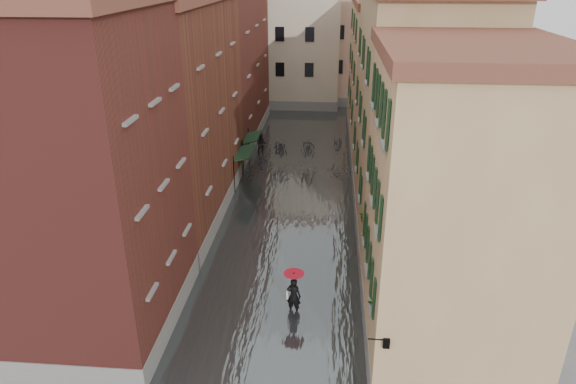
% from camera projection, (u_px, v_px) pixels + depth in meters
% --- Properties ---
extents(ground, '(120.00, 120.00, 0.00)m').
position_uv_depth(ground, '(274.00, 302.00, 23.67)').
color(ground, slate).
rests_on(ground, ground).
extents(floodwater, '(10.00, 60.00, 0.20)m').
position_uv_depth(floodwater, '(294.00, 189.00, 35.48)').
color(floodwater, '#404647').
rests_on(floodwater, ground).
extents(building_left_near, '(6.00, 8.00, 13.00)m').
position_uv_depth(building_left_near, '(86.00, 184.00, 19.76)').
color(building_left_near, maroon).
rests_on(building_left_near, ground).
extents(building_left_mid, '(6.00, 14.00, 12.50)m').
position_uv_depth(building_left_mid, '(170.00, 115.00, 29.89)').
color(building_left_mid, brown).
rests_on(building_left_mid, ground).
extents(building_left_far, '(6.00, 16.00, 14.00)m').
position_uv_depth(building_left_far, '(222.00, 59.00, 43.26)').
color(building_left_far, maroon).
rests_on(building_left_far, ground).
extents(building_right_near, '(6.00, 8.00, 11.50)m').
position_uv_depth(building_right_near, '(454.00, 215.00, 18.99)').
color(building_right_near, tan).
rests_on(building_right_near, ground).
extents(building_right_mid, '(6.00, 14.00, 13.00)m').
position_uv_depth(building_right_mid, '(414.00, 116.00, 28.72)').
color(building_right_mid, tan).
rests_on(building_right_mid, ground).
extents(building_right_far, '(6.00, 16.00, 11.50)m').
position_uv_depth(building_right_far, '(388.00, 77.00, 42.70)').
color(building_right_far, tan).
rests_on(building_right_far, ground).
extents(building_end_cream, '(12.00, 9.00, 13.00)m').
position_uv_depth(building_end_cream, '(284.00, 43.00, 55.93)').
color(building_end_cream, beige).
rests_on(building_end_cream, ground).
extents(building_end_pink, '(10.00, 9.00, 12.00)m').
position_uv_depth(building_end_pink, '(366.00, 46.00, 57.26)').
color(building_end_pink, '#CFAB91').
rests_on(building_end_pink, ground).
extents(awning_near, '(1.09, 3.16, 2.80)m').
position_uv_depth(awning_near, '(244.00, 153.00, 35.08)').
color(awning_near, black).
rests_on(awning_near, ground).
extents(awning_far, '(1.09, 2.78, 2.80)m').
position_uv_depth(awning_far, '(252.00, 138.00, 38.21)').
color(awning_far, black).
rests_on(awning_far, ground).
extents(wall_lantern, '(0.71, 0.22, 0.35)m').
position_uv_depth(wall_lantern, '(386.00, 342.00, 16.65)').
color(wall_lantern, black).
rests_on(wall_lantern, ground).
extents(window_planters, '(0.59, 7.86, 0.84)m').
position_uv_depth(window_planters, '(369.00, 242.00, 21.66)').
color(window_planters, brown).
rests_on(window_planters, ground).
extents(pedestrian_main, '(0.94, 0.94, 2.06)m').
position_uv_depth(pedestrian_main, '(294.00, 290.00, 22.44)').
color(pedestrian_main, black).
rests_on(pedestrian_main, ground).
extents(pedestrian_far, '(0.90, 0.71, 1.82)m').
position_uv_depth(pedestrian_far, '(261.00, 144.00, 41.79)').
color(pedestrian_far, black).
rests_on(pedestrian_far, ground).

